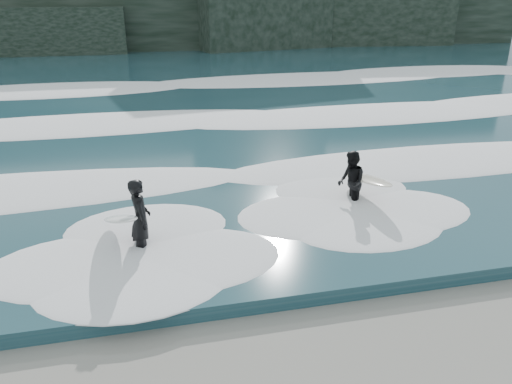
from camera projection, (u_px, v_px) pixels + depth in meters
sea at (174, 75)px, 32.13m from camera, size 90.00×52.00×0.30m
foam_near at (230, 175)px, 13.98m from camera, size 60.00×3.20×0.20m
foam_mid at (199, 117)px, 20.29m from camera, size 60.00×4.00×0.24m
foam_far at (180, 80)px, 28.41m from camera, size 60.00×4.80×0.30m
surfer_left at (136, 219)px, 10.12m from camera, size 1.16×2.16×1.74m
surfer_right at (354, 182)px, 12.34m from camera, size 1.13×2.23×1.58m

